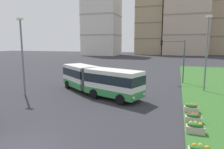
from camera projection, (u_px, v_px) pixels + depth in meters
The scene contains 12 objects.
articulated_bus at pixel (96, 79), 22.16m from camera, with size 11.39×7.81×3.00m.
car_maroon_sedan at pixel (95, 72), 34.28m from camera, with size 4.52×2.29×1.58m.
flower_planter_1 at pixel (195, 128), 12.31m from camera, with size 1.10×0.56×0.74m.
flower_planter_2 at pixel (193, 118), 13.95m from camera, with size 1.10×0.56×0.74m.
flower_planter_3 at pixel (191, 108), 16.12m from camera, with size 1.10×0.56×0.74m.
traffic_light_far_right at pixel (176, 54), 28.21m from camera, with size 3.54×0.28×6.15m.
streetlight_left at pixel (22, 53), 21.36m from camera, with size 0.70×0.28×8.30m.
streetlight_median at pixel (207, 51), 22.87m from camera, with size 0.70×0.28×8.78m.
apartment_tower_west at pixel (102, 16), 99.73m from camera, with size 17.21×15.01×38.80m.
apartment_tower_westcentre at pixel (151, 18), 111.52m from camera, with size 14.41×19.29×40.82m.
apartment_tower_centre at pixel (186, 7), 103.16m from camera, with size 21.87×19.58×49.23m.
apartment_tower_eastcentre at pixel (222, 3), 105.12m from camera, with size 15.60×15.58×54.85m.
Camera 1 is at (7.47, -7.77, 5.56)m, focal length 31.76 mm.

